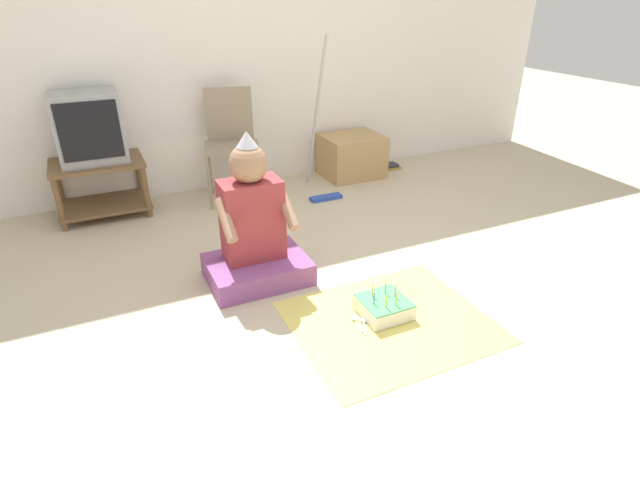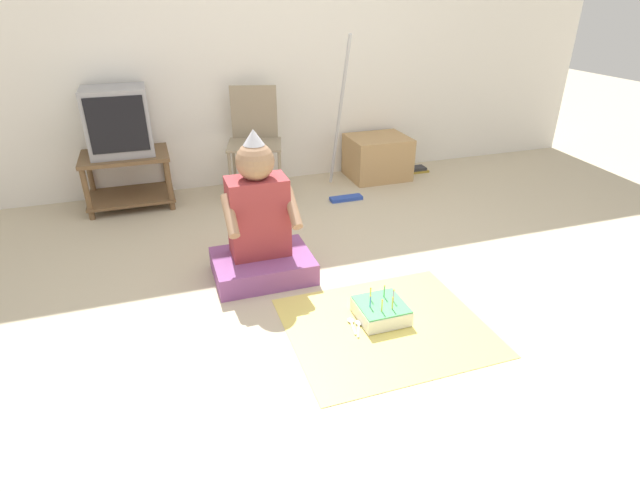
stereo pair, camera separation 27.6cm
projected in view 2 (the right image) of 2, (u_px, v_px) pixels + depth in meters
ground_plane at (382, 307)px, 2.85m from camera, size 16.00×16.00×0.00m
wall_back at (274, 34)px, 4.21m from camera, size 6.40×0.06×2.55m
tv_stand at (128, 175)px, 4.07m from camera, size 0.68×0.48×0.44m
tv at (118, 121)px, 3.89m from camera, size 0.48×0.39×0.51m
folding_chair at (255, 134)px, 4.20m from camera, size 0.53×0.51×0.90m
cardboard_box_stack at (377, 157)px, 4.72m from camera, size 0.55×0.47×0.39m
dust_mop at (342, 151)px, 4.20m from camera, size 0.28×0.45×1.32m
book_pile at (417, 169)px, 4.94m from camera, size 0.20×0.15×0.05m
person_seated at (260, 230)px, 3.04m from camera, size 0.60×0.46×0.92m
party_cloth at (386, 326)px, 2.68m from camera, size 1.04×0.89×0.01m
birthday_cake at (381, 311)px, 2.73m from camera, size 0.26×0.26×0.17m
plastic_spoon_near at (351, 322)px, 2.70m from camera, size 0.04×0.14×0.01m
plastic_spoon_far at (359, 325)px, 2.68m from camera, size 0.07×0.14×0.01m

